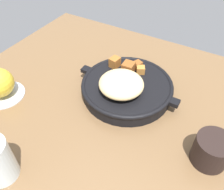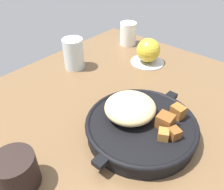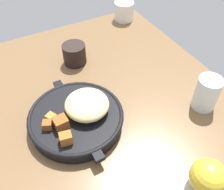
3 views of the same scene
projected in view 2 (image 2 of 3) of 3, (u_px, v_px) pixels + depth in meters
ground_plane at (112, 125)px, 58.63cm from camera, size 97.55×81.45×2.40cm
cast_iron_skillet at (140, 123)px, 53.04cm from camera, size 29.91×25.55×8.47cm
saucer_plate at (147, 62)px, 82.03cm from camera, size 11.70×11.70×0.60cm
red_apple at (148, 50)px, 79.41cm from camera, size 8.14×8.14×8.14cm
white_creamer_pitcher at (128, 34)px, 91.96cm from camera, size 6.36×6.36×8.74cm
coffee_mug_dark at (16, 171)px, 42.27cm from camera, size 7.82×7.82×6.99cm
water_glass_tall at (74, 54)px, 76.55cm from camera, size 6.72×6.72×10.11cm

